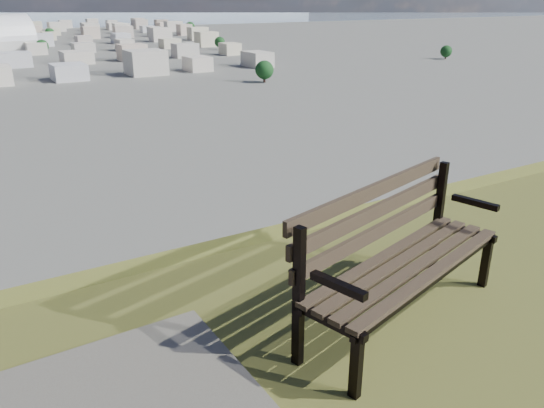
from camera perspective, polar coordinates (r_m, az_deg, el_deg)
park_bench at (r=4.11m, az=13.18°, el=-4.59°), size 2.09×1.15×1.04m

